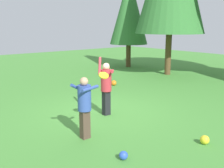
% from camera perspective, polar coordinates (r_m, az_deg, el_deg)
% --- Properties ---
extents(ground_plane, '(40.00, 40.00, 0.00)m').
position_cam_1_polar(ground_plane, '(9.22, -1.96, -5.83)').
color(ground_plane, '#478C38').
extents(person_thrower, '(0.68, 0.68, 1.87)m').
position_cam_1_polar(person_thrower, '(8.67, -1.22, -0.06)').
color(person_thrower, black).
rests_on(person_thrower, ground_plane).
extents(person_catcher, '(0.60, 0.64, 1.60)m').
position_cam_1_polar(person_catcher, '(6.91, -5.76, -3.94)').
color(person_catcher, '#4C382D').
rests_on(person_catcher, ground_plane).
extents(frisbee, '(0.32, 0.33, 0.15)m').
position_cam_1_polar(frisbee, '(7.34, -1.75, 1.82)').
color(frisbee, yellow).
extents(ball_orange, '(0.26, 0.26, 0.26)m').
position_cam_1_polar(ball_orange, '(13.09, 0.38, 0.23)').
color(ball_orange, orange).
rests_on(ball_orange, ground_plane).
extents(ball_blue, '(0.20, 0.20, 0.20)m').
position_cam_1_polar(ball_blue, '(6.11, 2.40, -14.67)').
color(ball_blue, blue).
rests_on(ball_blue, ground_plane).
extents(ball_yellow, '(0.23, 0.23, 0.23)m').
position_cam_1_polar(ball_yellow, '(7.18, 18.78, -10.96)').
color(ball_yellow, yellow).
rests_on(ball_yellow, ground_plane).
extents(tree_far_left, '(2.56, 2.56, 6.12)m').
position_cam_1_polar(tree_far_left, '(18.88, 3.56, 15.17)').
color(tree_far_left, brown).
rests_on(tree_far_left, ground_plane).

